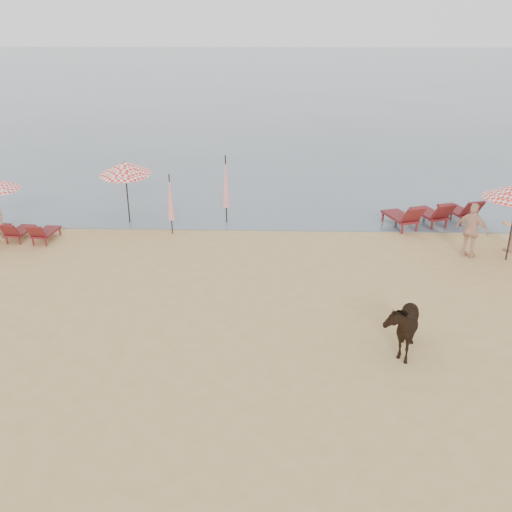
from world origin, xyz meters
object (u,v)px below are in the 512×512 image
Objects in this scene: umbrella_closed_left at (170,198)px; beachgoer_right_b at (472,231)px; umbrella_open_left_b at (125,168)px; cow at (401,324)px; umbrella_closed_right at (226,182)px; lounger_cluster_left at (17,231)px; lounger_cluster_right at (433,213)px.

beachgoer_right_b is (9.96, -1.83, -0.44)m from umbrella_closed_left.
umbrella_open_left_b is at bearing 23.79° from beachgoer_right_b.
beachgoer_right_b is at bearing 75.07° from cow.
umbrella_closed_left is at bearing 27.38° from beachgoer_right_b.
umbrella_closed_right is at bearing 133.70° from cow.
lounger_cluster_right is at bearing 13.92° from lounger_cluster_left.
lounger_cluster_right is 9.65m from umbrella_closed_left.
umbrella_closed_left is at bearing -145.92° from umbrella_closed_right.
beachgoer_right_b is at bearing -3.79° from umbrella_open_left_b.
lounger_cluster_right is 2.21× the size of cow.
lounger_cluster_left is 1.44× the size of beachgoer_right_b.
umbrella_closed_right is 1.43× the size of beachgoer_right_b.
umbrella_closed_left is 2.25m from umbrella_closed_right.
umbrella_closed_left is 1.21× the size of beachgoer_right_b.
cow is (11.81, -6.65, 0.32)m from lounger_cluster_left.
umbrella_open_left_b is at bearing 149.56° from cow.
lounger_cluster_right is 7.76m from umbrella_closed_right.
cow is (8.40, -8.67, -1.42)m from umbrella_open_left_b.
umbrella_closed_right is (-7.68, 0.08, 1.09)m from lounger_cluster_right.
lounger_cluster_left is at bearing -170.06° from umbrella_closed_left.
umbrella_closed_right is (1.86, 1.26, 0.24)m from umbrella_closed_left.
lounger_cluster_right is at bearing 10.56° from umbrella_open_left_b.
umbrella_closed_right is at bearing 16.94° from beachgoer_right_b.
cow is at bearing -128.08° from lounger_cluster_right.
umbrella_closed_right is 8.69m from beachgoer_right_b.
cow is at bearing -23.53° from lounger_cluster_left.
cow is 6.65m from beachgoer_right_b.
umbrella_closed_left is at bearing 146.54° from cow.
umbrella_closed_right is 10.05m from cow.
lounger_cluster_right is 3.06m from beachgoer_right_b.
umbrella_open_left_b reaches higher than lounger_cluster_left.
lounger_cluster_right is at bearing -44.30° from beachgoer_right_b.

